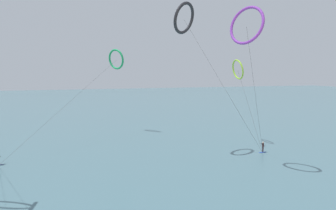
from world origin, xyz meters
name	(u,v)px	position (x,y,z in m)	size (l,w,h in m)	color
sea_water	(105,104)	(0.00, 104.30, 0.04)	(400.00, 200.00, 0.08)	#476B75
surfer_cobalt	(263,148)	(17.70, 26.04, 0.82)	(1.40, 0.67, 1.70)	#2647B7
kite_lime	(238,70)	(16.44, 32.01, 13.03)	(1.86, 7.76, 14.78)	#8CC62D
kite_charcoal	(184,18)	(4.95, 27.54, 20.15)	(15.11, 4.10, 22.38)	black
kite_violet	(247,25)	(9.47, 18.75, 18.06)	(9.77, 9.68, 20.37)	purple
kite_emerald	(116,59)	(-2.23, 47.30, 15.14)	(19.77, 17.84, 17.23)	#199351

